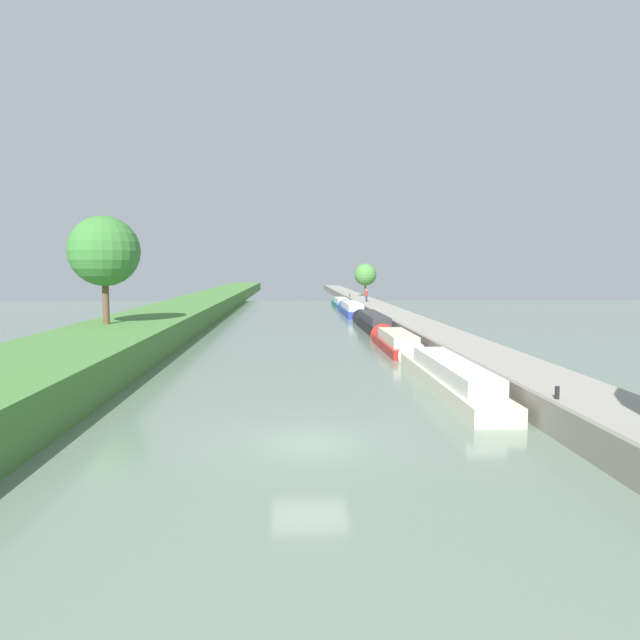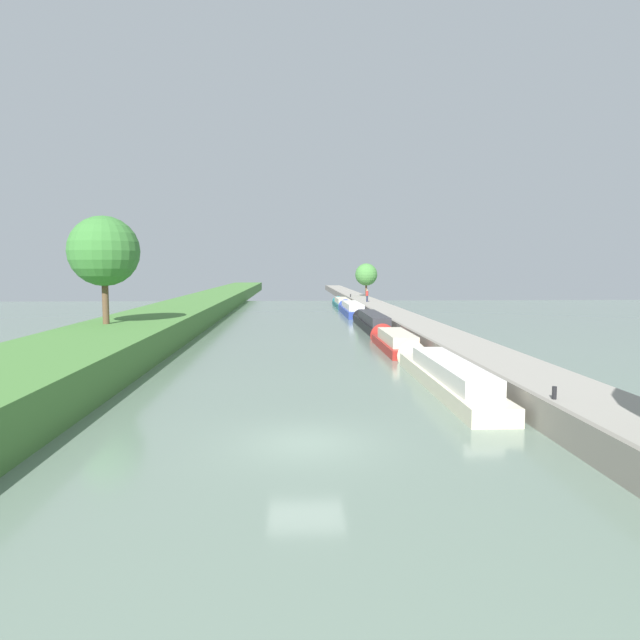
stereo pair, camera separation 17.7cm
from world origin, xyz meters
TOP-DOWN VIEW (x-y plane):
  - ground_plane at (0.00, 0.00)m, footprint 160.00×160.00m
  - right_towpath at (10.14, 0.00)m, footprint 3.53×260.00m
  - stone_quay at (8.25, 0.00)m, footprint 0.25×260.00m
  - narrowboat_cream at (6.80, 8.52)m, footprint 1.91×14.48m
  - narrowboat_red at (6.71, 21.57)m, footprint 2.07×10.38m
  - narrowboat_black at (6.90, 34.30)m, footprint 1.90×15.81m
  - narrowboat_blue at (6.78, 51.37)m, footprint 2.13×15.03m
  - narrowboat_teal at (6.74, 64.96)m, footprint 1.99×12.03m
  - tree_rightbank_midnear at (11.41, 72.84)m, footprint 3.55×3.55m
  - tree_leftbank_downstream at (-13.06, 20.97)m, footprint 4.71×4.71m
  - person_walking at (9.60, 57.84)m, footprint 0.34×0.34m
  - mooring_bollard_near at (8.67, 1.01)m, footprint 0.16×0.16m
  - mooring_bollard_far at (8.67, 70.52)m, footprint 0.16×0.16m

SIDE VIEW (x-z plane):
  - ground_plane at x=0.00m, z-range 0.00..0.00m
  - narrowboat_red at x=6.71m, z-range -0.49..1.51m
  - narrowboat_teal at x=6.74m, z-range -0.45..1.51m
  - right_towpath at x=10.14m, z-range 0.00..1.12m
  - stone_quay at x=8.25m, z-range 0.00..1.17m
  - narrowboat_cream at x=6.80m, z-range -0.40..1.59m
  - narrowboat_blue at x=6.78m, z-range -0.44..1.69m
  - narrowboat_black at x=6.90m, z-range -0.39..1.68m
  - mooring_bollard_near at x=8.67m, z-range 1.12..1.57m
  - mooring_bollard_far at x=8.67m, z-range 1.12..1.57m
  - person_walking at x=9.60m, z-range 1.16..2.82m
  - tree_rightbank_midnear at x=11.41m, z-range 1.96..7.22m
  - tree_leftbank_downstream at x=-13.06m, z-range 3.14..10.41m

